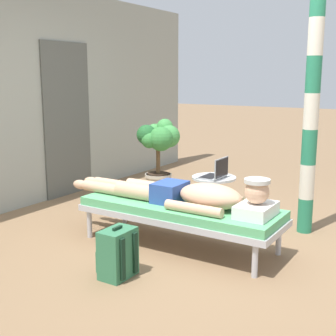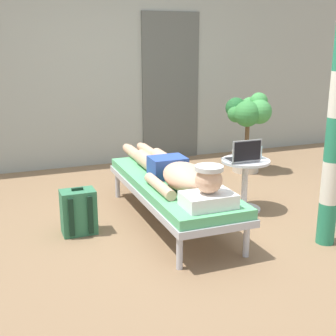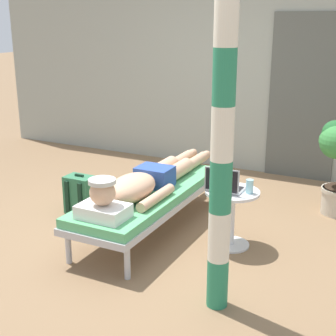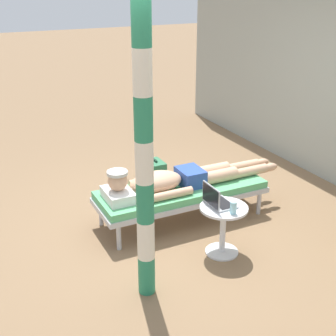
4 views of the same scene
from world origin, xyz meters
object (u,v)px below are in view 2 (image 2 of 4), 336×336
Objects in this scene: lounge_chair at (172,187)px; drink_glass at (259,152)px; laptop at (243,156)px; person_reclining at (176,172)px; potted_plant at (248,122)px; side_table at (245,176)px; backpack at (79,212)px.

drink_glass is at bearing 2.89° from lounge_chair.
person_reclining is at bearing -173.51° from laptop.
laptop is 1.49m from potted_plant.
side_table is 0.27m from drink_glass.
person_reclining reaches higher than side_table.
potted_plant is (0.80, 1.26, 0.07)m from laptop.
backpack is at bearing -153.79° from potted_plant.
lounge_chair is 0.88m from backpack.
laptop is at bearing -2.61° from backpack.
lounge_chair is 0.99m from drink_glass.
lounge_chair is at bearing -177.01° from side_table.
lounge_chair is at bearing 179.30° from laptop.
side_table is 0.51× the size of potted_plant.
side_table is 4.28× the size of drink_glass.
person_reclining reaches higher than drink_glass.
laptop is at bearing 6.49° from person_reclining.
backpack reaches higher than lounge_chair.
person_reclining is 2.05m from potted_plant.
laptop is 0.30× the size of potted_plant.
side_table reaches higher than lounge_chair.
lounge_chair is 2.01m from potted_plant.
backpack is (-1.67, 0.02, -0.16)m from side_table.
laptop is 1.65m from backpack.
laptop is 0.22m from drink_glass.
lounge_chair is 4.62× the size of backpack.
lounge_chair is 0.81m from side_table.
lounge_chair is 3.75× the size of side_table.
backpack is at bearing 179.25° from side_table.
potted_plant is (2.41, 1.19, 0.46)m from backpack.
lounge_chair is 6.32× the size of laptop.
backpack is at bearing 169.62° from person_reclining.
laptop is at bearing -0.70° from lounge_chair.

